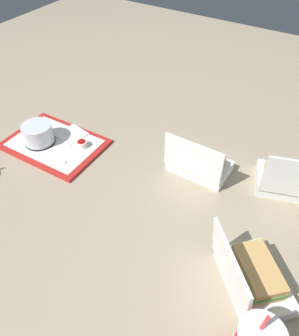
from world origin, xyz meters
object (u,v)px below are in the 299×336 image
(cake_container, at_px, (38,134))
(clamshell_hotdog_back, at_px, (199,163))
(clamshell_sandwich_front, at_px, (252,276))
(ketchup_cup, at_px, (82,144))
(plastic_fork, at_px, (53,159))
(clamshell_hotdog_corner, at_px, (286,179))
(food_tray, at_px, (55,144))

(cake_container, relative_size, clamshell_hotdog_back, 0.55)
(cake_container, distance_m, clamshell_sandwich_front, 0.90)
(ketchup_cup, distance_m, clamshell_hotdog_back, 0.45)
(plastic_fork, height_order, clamshell_sandwich_front, clamshell_sandwich_front)
(clamshell_hotdog_corner, bearing_deg, ketchup_cup, 15.90)
(clamshell_hotdog_corner, bearing_deg, food_tray, 16.48)
(plastic_fork, relative_size, clamshell_hotdog_back, 0.52)
(clamshell_hotdog_corner, relative_size, clamshell_hotdog_back, 1.08)
(cake_container, xyz_separation_m, plastic_fork, (-0.11, 0.05, -0.03))
(cake_container, bearing_deg, clamshell_hotdog_back, -162.35)
(food_tray, xyz_separation_m, ketchup_cup, (-0.11, -0.04, 0.02))
(ketchup_cup, bearing_deg, clamshell_sandwich_front, 165.00)
(clamshell_sandwich_front, bearing_deg, food_tray, -10.55)
(plastic_fork, xyz_separation_m, clamshell_hotdog_corner, (-0.76, -0.32, 0.03))
(cake_container, relative_size, plastic_fork, 1.05)
(plastic_fork, relative_size, clamshell_hotdog_corner, 0.48)
(clamshell_hotdog_corner, distance_m, clamshell_hotdog_back, 0.29)
(ketchup_cup, height_order, plastic_fork, ketchup_cup)
(clamshell_hotdog_corner, bearing_deg, clamshell_sandwich_front, 92.69)
(plastic_fork, xyz_separation_m, clamshell_hotdog_back, (-0.48, -0.24, 0.03))
(clamshell_hotdog_corner, bearing_deg, cake_container, 17.05)
(clamshell_sandwich_front, bearing_deg, plastic_fork, -6.21)
(plastic_fork, height_order, clamshell_hotdog_back, clamshell_hotdog_back)
(food_tray, xyz_separation_m, plastic_fork, (-0.06, 0.07, 0.01))
(ketchup_cup, xyz_separation_m, clamshell_sandwich_front, (-0.73, 0.20, 0.02))
(cake_container, height_order, clamshell_hotdog_back, clamshell_hotdog_back)
(plastic_fork, bearing_deg, clamshell_hotdog_corner, -165.64)
(clamshell_hotdog_back, bearing_deg, plastic_fork, 26.32)
(food_tray, distance_m, clamshell_hotdog_corner, 0.86)
(clamshell_sandwich_front, bearing_deg, clamshell_hotdog_back, -46.72)
(ketchup_cup, height_order, clamshell_sandwich_front, clamshell_sandwich_front)
(food_tray, relative_size, ketchup_cup, 9.38)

